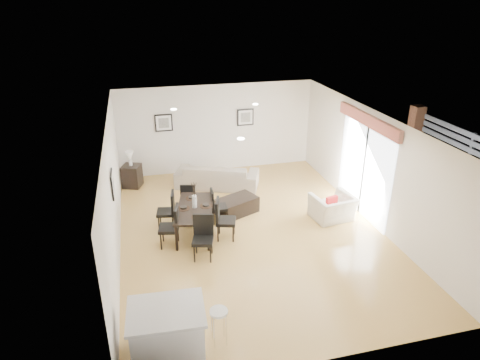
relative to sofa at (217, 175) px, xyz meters
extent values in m
plane|color=tan|center=(0.26, -2.72, -0.34)|extent=(8.00, 8.00, 0.00)
cube|color=silver|center=(0.26, 1.28, 1.01)|extent=(6.00, 0.04, 2.70)
cube|color=silver|center=(0.26, -6.72, 1.01)|extent=(6.00, 0.04, 2.70)
cube|color=silver|center=(-2.74, -2.72, 1.01)|extent=(0.04, 8.00, 2.70)
cube|color=silver|center=(3.26, -2.72, 1.01)|extent=(0.04, 8.00, 2.70)
cube|color=white|center=(0.26, -2.72, 2.36)|extent=(6.00, 8.00, 0.02)
imported|color=gray|center=(0.00, 0.00, 0.00)|extent=(2.53, 1.73, 0.69)
imported|color=beige|center=(2.39, -2.62, -0.03)|extent=(1.09, 0.98, 0.63)
imported|color=#3D5A26|center=(6.10, -2.90, -0.03)|extent=(0.64, 0.58, 0.64)
imported|color=#3D5A26|center=(6.16, -1.09, 0.03)|extent=(0.54, 0.54, 0.74)
cube|color=black|center=(-1.01, -2.45, 0.30)|extent=(1.16, 1.75, 0.05)
cylinder|color=black|center=(-1.52, -3.10, -0.04)|extent=(0.06, 0.06, 0.62)
cylinder|color=black|center=(-1.17, -1.64, -0.04)|extent=(0.06, 0.06, 0.62)
cylinder|color=black|center=(-0.84, -3.27, -0.04)|extent=(0.06, 0.06, 0.62)
cylinder|color=black|center=(-0.49, -1.81, -0.04)|extent=(0.06, 0.06, 0.62)
cube|color=black|center=(-1.65, -2.86, 0.09)|extent=(0.51, 0.51, 0.08)
cube|color=black|center=(-1.47, -2.89, 0.36)|extent=(0.14, 0.44, 0.52)
cylinder|color=black|center=(-1.78, -2.66, -0.15)|extent=(0.03, 0.03, 0.40)
cylinder|color=black|center=(-1.45, -2.72, -0.15)|extent=(0.03, 0.03, 0.40)
cylinder|color=black|center=(-1.85, -2.99, -0.15)|extent=(0.03, 0.03, 0.40)
cylinder|color=black|center=(-1.52, -3.06, -0.15)|extent=(0.03, 0.03, 0.40)
cube|color=black|center=(-1.65, -2.05, 0.07)|extent=(0.48, 0.48, 0.07)
cube|color=black|center=(-1.47, -2.08, 0.33)|extent=(0.12, 0.42, 0.50)
cylinder|color=black|center=(-1.78, -1.86, -0.15)|extent=(0.03, 0.03, 0.38)
cylinder|color=black|center=(-1.46, -1.92, -0.15)|extent=(0.03, 0.03, 0.38)
cylinder|color=black|center=(-1.84, -2.18, -0.15)|extent=(0.03, 0.03, 0.38)
cylinder|color=black|center=(-1.52, -2.24, -0.15)|extent=(0.03, 0.03, 0.38)
cube|color=black|center=(-0.36, -2.86, 0.09)|extent=(0.54, 0.54, 0.08)
cube|color=black|center=(-0.55, -2.80, 0.37)|extent=(0.18, 0.44, 0.52)
cylinder|color=black|center=(-0.25, -3.07, -0.14)|extent=(0.03, 0.03, 0.40)
cylinder|color=black|center=(-0.58, -2.97, -0.14)|extent=(0.03, 0.03, 0.40)
cylinder|color=black|center=(-0.15, -2.74, -0.14)|extent=(0.03, 0.03, 0.40)
cylinder|color=black|center=(-0.48, -2.64, -0.14)|extent=(0.03, 0.03, 0.40)
cube|color=black|center=(-0.36, -2.05, 0.04)|extent=(0.40, 0.40, 0.07)
cube|color=black|center=(-0.53, -2.04, 0.28)|extent=(0.07, 0.38, 0.46)
cylinder|color=black|center=(-0.22, -2.21, -0.17)|extent=(0.03, 0.03, 0.35)
cylinder|color=black|center=(-0.52, -2.19, -0.17)|extent=(0.03, 0.03, 0.35)
cylinder|color=black|center=(-0.21, -1.91, -0.17)|extent=(0.03, 0.03, 0.35)
cylinder|color=black|center=(-0.51, -1.90, -0.17)|extent=(0.03, 0.03, 0.35)
cube|color=black|center=(-1.01, -3.53, 0.09)|extent=(0.53, 0.53, 0.07)
cube|color=black|center=(-0.96, -3.35, 0.36)|extent=(0.43, 0.17, 0.51)
cylinder|color=black|center=(-1.21, -3.64, -0.15)|extent=(0.03, 0.03, 0.39)
cylinder|color=black|center=(-1.12, -3.32, -0.15)|extent=(0.03, 0.03, 0.39)
cylinder|color=black|center=(-0.89, -3.73, -0.15)|extent=(0.03, 0.03, 0.39)
cylinder|color=black|center=(-0.80, -3.41, -0.15)|extent=(0.03, 0.03, 0.39)
cube|color=black|center=(-1.01, -1.38, 0.03)|extent=(0.45, 0.45, 0.06)
cube|color=black|center=(-1.05, -1.54, 0.27)|extent=(0.37, 0.14, 0.45)
cylinder|color=black|center=(-0.83, -1.28, -0.17)|extent=(0.03, 0.03, 0.34)
cylinder|color=black|center=(-0.90, -1.56, -0.17)|extent=(0.03, 0.03, 0.34)
cylinder|color=black|center=(-1.11, -1.21, -0.17)|extent=(0.03, 0.03, 0.34)
cylinder|color=black|center=(-1.19, -1.49, -0.17)|extent=(0.03, 0.03, 0.34)
cylinder|color=white|center=(-1.01, -2.45, 0.48)|extent=(0.10, 0.10, 0.30)
cylinder|color=black|center=(-0.75, -2.45, 0.33)|extent=(0.29, 0.29, 0.01)
cylinder|color=black|center=(-0.75, -2.45, 0.36)|extent=(0.16, 0.16, 0.04)
cylinder|color=black|center=(-1.01, -1.98, 0.33)|extent=(0.29, 0.29, 0.01)
cylinder|color=black|center=(-1.01, -1.98, 0.36)|extent=(0.16, 0.16, 0.04)
cylinder|color=black|center=(-1.27, -2.45, 0.33)|extent=(0.29, 0.29, 0.01)
cylinder|color=black|center=(-1.27, -2.45, 0.36)|extent=(0.16, 0.16, 0.04)
cylinder|color=black|center=(-1.01, -2.93, 0.33)|extent=(0.29, 0.29, 0.01)
cylinder|color=black|center=(-1.01, -2.93, 0.36)|extent=(0.16, 0.16, 0.04)
cube|color=black|center=(0.16, -1.73, -0.14)|extent=(1.18, 0.97, 0.41)
cube|color=black|center=(-2.39, 0.59, -0.02)|extent=(0.63, 0.63, 0.65)
cylinder|color=white|center=(-2.39, 0.59, 0.40)|extent=(0.10, 0.10, 0.18)
cone|color=beige|center=(-2.39, 0.59, 0.61)|extent=(0.22, 0.22, 0.24)
cube|color=#AB1617|center=(2.30, -2.71, 0.17)|extent=(0.32, 0.18, 0.31)
cube|color=silver|center=(-1.97, -5.95, 0.04)|extent=(1.13, 0.87, 0.77)
cube|color=silver|center=(-1.97, -5.95, 0.45)|extent=(1.22, 0.97, 0.05)
cylinder|color=white|center=(-1.16, -5.95, 0.28)|extent=(0.29, 0.29, 0.04)
cylinder|color=silver|center=(-1.06, -5.86, -0.03)|extent=(0.02, 0.02, 0.62)
cylinder|color=silver|center=(-1.25, -5.86, -0.03)|extent=(0.02, 0.02, 0.62)
cylinder|color=silver|center=(-1.25, -6.05, -0.03)|extent=(0.02, 0.02, 0.62)
cylinder|color=silver|center=(-1.06, -6.05, -0.03)|extent=(0.02, 0.02, 0.62)
cube|color=black|center=(-1.34, 1.25, 1.31)|extent=(0.52, 0.03, 0.52)
cube|color=white|center=(-1.34, 1.25, 1.31)|extent=(0.44, 0.04, 0.44)
cube|color=#5F5F5A|center=(-1.34, 1.25, 1.31)|extent=(0.30, 0.04, 0.30)
cube|color=black|center=(1.16, 1.25, 1.31)|extent=(0.52, 0.03, 0.52)
cube|color=white|center=(1.16, 1.25, 1.31)|extent=(0.44, 0.04, 0.44)
cube|color=#5F5F5A|center=(1.16, 1.25, 1.31)|extent=(0.30, 0.04, 0.30)
cube|color=black|center=(-2.71, -2.92, 1.31)|extent=(0.03, 0.52, 0.52)
cube|color=white|center=(-2.71, -2.92, 1.31)|extent=(0.04, 0.44, 0.44)
cube|color=#5F5F5A|center=(-2.71, -2.92, 1.31)|extent=(0.04, 0.30, 0.30)
cube|color=white|center=(3.24, -2.42, 0.78)|extent=(0.02, 2.40, 2.25)
cube|color=black|center=(3.22, -2.42, 0.78)|extent=(0.03, 0.05, 2.25)
cube|color=black|center=(3.22, -2.42, 1.93)|extent=(0.03, 2.50, 0.05)
cube|color=maroon|center=(3.18, -2.42, 2.09)|extent=(0.10, 2.70, 0.28)
plane|color=gray|center=(5.26, -2.42, -0.34)|extent=(6.00, 6.00, 0.00)
cube|color=#29292B|center=(6.46, -2.42, 0.56)|extent=(0.08, 5.50, 1.80)
cube|color=brown|center=(6.31, -0.02, 0.66)|extent=(0.35, 0.35, 2.00)
camera|label=1|loc=(-2.11, -11.16, 4.87)|focal=32.00mm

